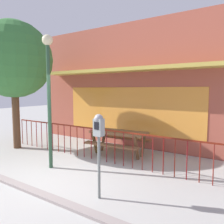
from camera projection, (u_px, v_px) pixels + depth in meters
ground at (42, 182)px, 5.14m from camera, size 40.00×40.00×0.00m
pub_storefront at (132, 85)px, 8.42m from camera, size 8.55×1.24×4.54m
patio_fence_front at (95, 138)px, 6.71m from camera, size 7.20×0.04×0.97m
picnic_table_left at (119, 136)px, 7.22m from camera, size 1.91×1.51×0.79m
parking_meter_near at (99, 134)px, 4.25m from camera, size 0.18×0.17×1.66m
street_tree at (14, 60)px, 7.84m from camera, size 2.69×2.69×4.51m
street_lamp at (49, 81)px, 5.85m from camera, size 0.28×0.28×3.52m
curb_edge at (25, 189)px, 4.77m from camera, size 11.96×0.20×0.11m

